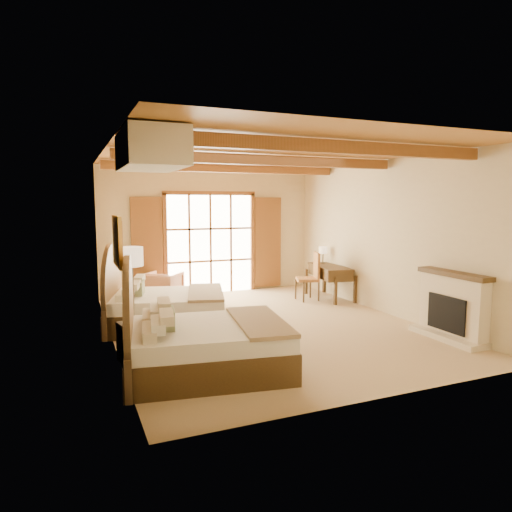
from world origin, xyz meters
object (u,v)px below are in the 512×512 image
bed_far (159,306)px  nightstand (138,342)px  desk (329,281)px  armchair (163,287)px  bed_near (196,343)px

bed_far → nightstand: size_ratio=4.31×
nightstand → desk: (4.95, 2.75, 0.14)m
bed_far → desk: size_ratio=1.59×
armchair → desk: size_ratio=0.50×
nightstand → bed_near: bearing=-62.3°
nightstand → bed_far: bearing=57.2°
nightstand → armchair: 3.99m
bed_far → armchair: bearing=92.5°
bed_near → nightstand: bearing=138.9°
bed_far → nightstand: (-0.63, -1.69, -0.13)m
bed_far → desk: bed_far is taller
nightstand → desk: 5.66m
nightstand → armchair: size_ratio=0.73×
bed_far → nightstand: bed_far is taller
desk → bed_near: bearing=-129.4°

